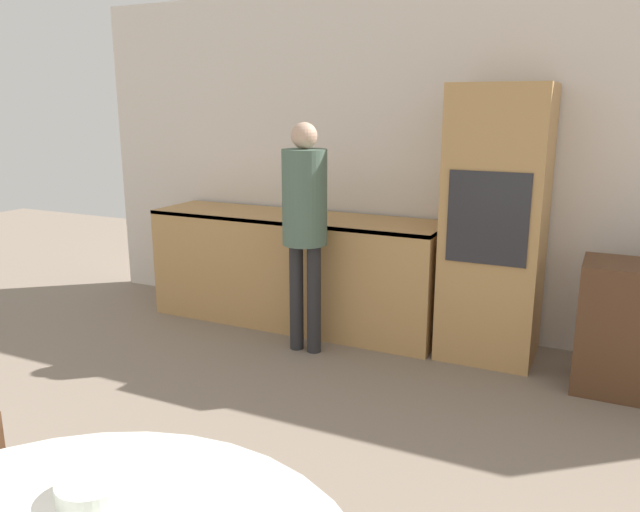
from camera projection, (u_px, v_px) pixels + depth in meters
wall_back at (446, 165)px, 4.65m from camera, size 6.28×0.05×2.60m
kitchen_counter at (295, 268)px, 5.01m from camera, size 2.37×0.60×0.89m
oven_unit at (495, 225)px, 4.26m from camera, size 0.65×0.59×1.88m
person_standing at (305, 213)px, 4.31m from camera, size 0.31×0.31×1.63m
bowl_centre at (93, 489)px, 1.58m from camera, size 0.18×0.18×0.05m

